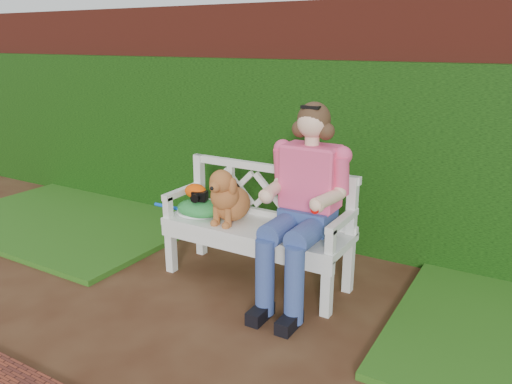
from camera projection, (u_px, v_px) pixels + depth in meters
The scene contains 11 objects.
ground at pixel (209, 319), 3.48m from camera, with size 60.00×60.00×0.00m, color #3A1C0F.
brick_wall at pixel (324, 125), 4.72m from camera, with size 10.00×0.30×2.20m, color maroon.
ivy_hedge at pixel (313, 155), 4.61m from camera, with size 10.00×0.18×1.70m, color #215A10.
grass_left at pixel (78, 218), 5.38m from camera, with size 2.60×2.00×0.05m, color #2B541A.
garden_bench at pixel (256, 253), 3.98m from camera, with size 1.58×0.60×0.48m, color white, non-canonical shape.
seated_woman at pixel (307, 204), 3.60m from camera, with size 0.62×0.82×1.46m, color #F65553, non-canonical shape.
dog at pixel (230, 194), 3.92m from camera, with size 0.30×0.41×0.45m, color brown, non-canonical shape.
tennis_racket at pixel (193, 212), 4.15m from camera, with size 0.63×0.27×0.03m, color white, non-canonical shape.
green_bag at pixel (199, 208), 4.10m from camera, with size 0.40×0.31×0.13m, color #237B21, non-canonical shape.
camera_item at pixel (200, 196), 4.05m from camera, with size 0.12×0.09×0.08m, color black.
baseball_glove at pixel (196, 191), 4.10m from camera, with size 0.19×0.14×0.12m, color #E74905.
Camera 1 is at (1.85, -2.47, 1.87)m, focal length 35.00 mm.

